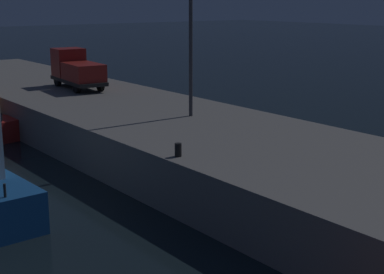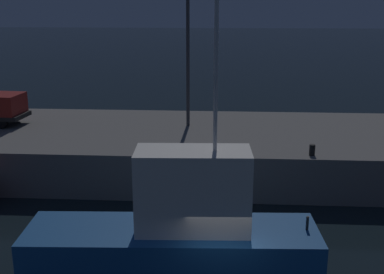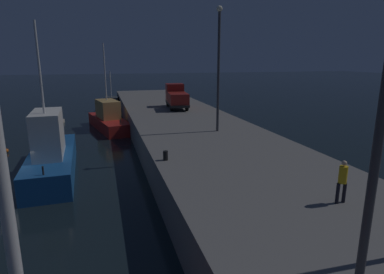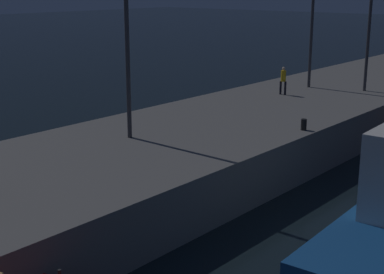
% 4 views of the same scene
% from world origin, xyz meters
% --- Properties ---
extents(pier_quay, '(75.04, 10.08, 2.31)m').
position_xyz_m(pier_quay, '(0.00, 13.02, 1.15)').
color(pier_quay, slate).
rests_on(pier_quay, ground).
extents(fishing_trawler_red, '(10.59, 3.33, 10.11)m').
position_xyz_m(fishing_trawler_red, '(-1.59, 1.78, 1.50)').
color(fishing_trawler_red, '#195193').
rests_on(fishing_trawler_red, ground).
extents(lamp_post_west, '(0.44, 0.44, 9.35)m').
position_xyz_m(lamp_post_west, '(-2.10, 14.06, 7.67)').
color(lamp_post_west, '#38383D').
rests_on(lamp_post_west, pier_quay).
extents(bollard_west, '(0.28, 0.28, 0.54)m').
position_xyz_m(bollard_west, '(4.24, 8.64, 2.58)').
color(bollard_west, black).
rests_on(bollard_west, pier_quay).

